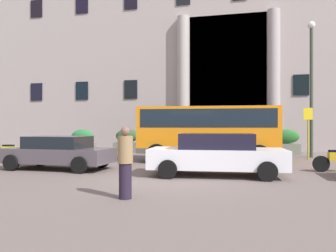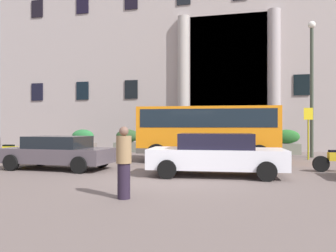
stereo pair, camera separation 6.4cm
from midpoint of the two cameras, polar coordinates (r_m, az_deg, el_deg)
name	(u,v)px [view 1 (the left image)]	position (r m, az deg, el deg)	size (l,w,h in m)	color
ground_plane	(170,181)	(10.89, 0.23, -9.36)	(80.00, 64.00, 0.12)	#655753
office_building_facade	(217,26)	(29.27, 8.24, 16.58)	(34.71, 9.67, 20.15)	#A29693
orange_minibus	(208,129)	(16.07, 6.73, -0.50)	(6.64, 3.09, 2.61)	orange
bus_stop_sign	(308,128)	(18.33, 22.77, -0.26)	(0.44, 0.08, 2.63)	#979415
hedge_planter_west	(286,142)	(21.40, 19.46, -2.65)	(1.63, 0.71, 1.50)	slate
hedge_planter_far_west	(174,142)	(21.12, 0.98, -2.74)	(1.50, 0.78, 1.45)	gray
hedge_planter_entrance_left	(127,141)	(22.39, -7.11, -2.54)	(1.64, 0.98, 1.49)	slate
hedge_planter_entrance_right	(82,141)	(23.41, -14.51, -2.44)	(1.66, 0.87, 1.48)	slate
parked_sedan_second	(217,154)	(11.59, 8.18, -4.78)	(4.72, 2.34, 1.46)	white
parked_compact_extra	(58,152)	(13.92, -18.43, -4.24)	(4.34, 2.08, 1.31)	#4B434A
motorcycle_near_kerb	(181,156)	(13.97, 2.07, -5.15)	(2.01, 0.55, 0.89)	black
motorcycle_far_end	(11,152)	(17.59, -25.37, -4.09)	(1.97, 0.55, 0.89)	black
pedestrian_woman_with_bag	(125,162)	(7.93, -7.56, -6.18)	(0.36, 0.36, 1.70)	black
lamppost_plaza_centre	(311,78)	(19.88, 23.26, 7.56)	(0.40, 0.40, 7.41)	#353E32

